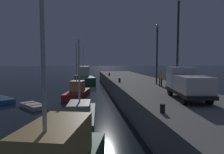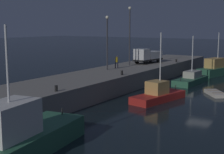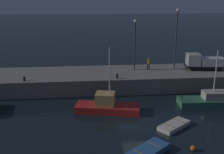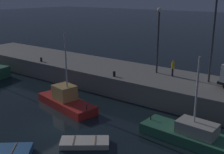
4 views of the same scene
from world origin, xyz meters
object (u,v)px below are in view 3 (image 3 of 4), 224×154
object	(u,v)px
utility_truck	(204,62)
bollard_central	(117,76)
fishing_trawler_red	(107,106)
lamp_post_west	(135,41)
dinghy_red_small	(174,125)
lamp_post_east	(176,35)
bollard_east	(24,79)
dinghy_orange_near	(147,152)
mooring_buoy_mid	(193,148)
fishing_boat_orange	(211,100)
dockworker	(149,63)

from	to	relation	value
utility_truck	bollard_central	distance (m)	13.30
fishing_trawler_red	lamp_post_west	bearing A→B (deg)	63.80
dinghy_red_small	bollard_central	world-z (taller)	bollard_central
lamp_post_west	dinghy_red_small	bearing A→B (deg)	-83.50
lamp_post_east	bollard_east	xyz separation A→B (m)	(-20.70, -4.07, -4.72)
fishing_trawler_red	dinghy_orange_near	bearing A→B (deg)	-73.49
utility_truck	bollard_east	world-z (taller)	utility_truck
dinghy_orange_near	bollard_east	world-z (taller)	bollard_east
fishing_trawler_red	mooring_buoy_mid	distance (m)	10.97
fishing_boat_orange	dinghy_orange_near	world-z (taller)	fishing_boat_orange
utility_truck	lamp_post_east	bearing A→B (deg)	166.20
dinghy_red_small	fishing_trawler_red	bearing A→B (deg)	145.21
dinghy_orange_near	utility_truck	bearing A→B (deg)	55.49
dinghy_red_small	lamp_post_east	bearing A→B (deg)	72.85
lamp_post_west	bollard_central	bearing A→B (deg)	-126.19
lamp_post_west	fishing_trawler_red	bearing A→B (deg)	-116.20
mooring_buoy_mid	lamp_post_east	size ratio (longest dim) A/B	0.06
mooring_buoy_mid	utility_truck	bearing A→B (deg)	65.03
lamp_post_east	mooring_buoy_mid	bearing A→B (deg)	-102.46
dinghy_red_small	utility_truck	xyz separation A→B (m)	(8.35, 13.04, 3.14)
mooring_buoy_mid	lamp_post_west	size ratio (longest dim) A/B	0.07
bollard_central	bollard_east	xyz separation A→B (m)	(-11.80, -0.07, -0.01)
dockworker	bollard_east	world-z (taller)	dockworker
fishing_boat_orange	dinghy_red_small	size ratio (longest dim) A/B	2.00
dockworker	lamp_post_west	bearing A→B (deg)	173.98
mooring_buoy_mid	bollard_central	bearing A→B (deg)	108.72
fishing_boat_orange	bollard_central	xyz separation A→B (m)	(-10.69, 4.93, 1.80)
dinghy_orange_near	fishing_boat_orange	bearing A→B (deg)	44.34
fishing_boat_orange	lamp_post_west	world-z (taller)	lamp_post_west
lamp_post_west	dockworker	xyz separation A→B (m)	(2.03, -0.21, -3.23)
lamp_post_west	utility_truck	size ratio (longest dim) A/B	1.23
fishing_boat_orange	mooring_buoy_mid	size ratio (longest dim) A/B	15.69
fishing_trawler_red	bollard_central	xyz separation A→B (m)	(1.78, 5.60, 1.70)
fishing_trawler_red	dinghy_red_small	world-z (taller)	fishing_trawler_red
fishing_boat_orange	lamp_post_east	world-z (taller)	lamp_post_east
fishing_boat_orange	bollard_east	distance (m)	23.08
dinghy_red_small	bollard_central	distance (m)	11.24
dinghy_red_small	utility_truck	world-z (taller)	utility_truck
dinghy_orange_near	dockworker	xyz separation A→B (m)	(4.14, 18.37, 2.90)
fishing_trawler_red	lamp_post_east	bearing A→B (deg)	41.96
dinghy_orange_near	dockworker	distance (m)	19.06
dinghy_orange_near	bollard_central	size ratio (longest dim) A/B	7.71
fishing_trawler_red	lamp_post_west	xyz separation A→B (m)	(4.75, 9.66, 5.67)
dinghy_red_small	utility_truck	size ratio (longest dim) A/B	0.64
dinghy_red_small	lamp_post_west	bearing A→B (deg)	96.50
fishing_trawler_red	bollard_east	size ratio (longest dim) A/B	13.81
lamp_post_west	bollard_central	size ratio (longest dim) A/B	12.99
lamp_post_east	bollard_central	size ratio (longest dim) A/B	15.58
fishing_boat_orange	dinghy_red_small	distance (m)	7.96
fishing_trawler_red	utility_truck	distance (m)	17.25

